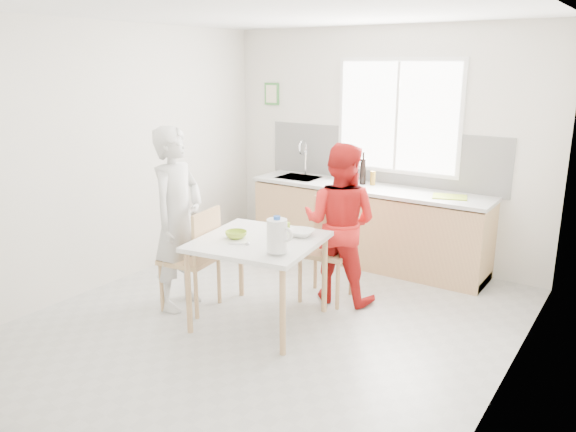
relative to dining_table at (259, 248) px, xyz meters
name	(u,v)px	position (x,y,z in m)	size (l,w,h in m)	color
ground	(270,323)	(0.10, 0.03, -0.71)	(4.50, 4.50, 0.00)	#B7B7B2
room_shell	(269,143)	(0.10, 0.03, 0.94)	(4.50, 4.50, 4.50)	silver
window	(398,117)	(0.30, 2.26, 0.99)	(1.50, 0.06, 1.30)	white
backsplash	(380,157)	(0.10, 2.27, 0.52)	(3.00, 0.02, 0.65)	white
picture_frame	(272,94)	(-1.45, 2.26, 1.19)	(0.22, 0.03, 0.28)	#428C3F
kitchen_counter	(366,228)	(0.09, 1.98, -0.29)	(2.84, 0.64, 1.37)	tan
dining_table	(259,248)	(0.00, 0.00, 0.00)	(1.17, 1.17, 0.79)	white
chair_left	(196,255)	(-0.67, -0.10, -0.16)	(0.52, 0.52, 0.99)	tan
chair_far	(329,244)	(0.22, 0.87, -0.16)	(0.52, 0.52, 0.99)	tan
person_white	(178,219)	(-0.85, -0.13, 0.16)	(0.64, 0.42, 1.74)	silver
person_red	(340,223)	(0.34, 0.86, 0.08)	(0.76, 0.59, 1.57)	red
bowl_green	(236,235)	(-0.19, -0.08, 0.11)	(0.19, 0.19, 0.06)	#97BC2B
bowl_white	(301,233)	(0.26, 0.29, 0.11)	(0.23, 0.23, 0.06)	white
milk_jug	(277,235)	(0.36, -0.23, 0.24)	(0.23, 0.17, 0.30)	white
green_box	(283,228)	(0.06, 0.29, 0.13)	(0.10, 0.10, 0.09)	#8CBB2B
spoon	(238,244)	(-0.05, -0.23, 0.09)	(0.01, 0.01, 0.16)	#A5A5AA
cutting_board	(450,197)	(1.05, 1.96, 0.22)	(0.35, 0.25, 0.01)	#A2C02C
wine_bottle_a	(355,170)	(-0.09, 2.01, 0.37)	(0.07, 0.07, 0.32)	black
wine_bottle_b	(363,171)	(-0.01, 2.05, 0.36)	(0.07, 0.07, 0.30)	black
jar_amber	(373,178)	(0.11, 2.07, 0.29)	(0.06, 0.06, 0.16)	olive
soap_bottle	(337,171)	(-0.41, 2.16, 0.30)	(0.08, 0.08, 0.18)	#999999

